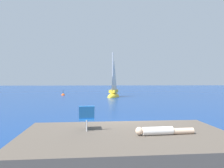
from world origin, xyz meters
TOP-DOWN VIEW (x-y plane):
  - ground_plane at (0.00, 0.00)m, footprint 160.00×160.00m
  - shore_ledge at (-0.13, -3.25)m, footprint 6.41×3.98m
  - boulder_seaward at (-1.75, -0.83)m, footprint 1.62×1.51m
  - boulder_inland at (2.21, -0.94)m, footprint 1.48×1.45m
  - sailboat_near at (1.02, 20.41)m, footprint 2.50×3.81m
  - person_sunbather at (0.89, -3.47)m, footprint 1.76×0.35m
  - beach_chair at (-1.34, -2.77)m, footprint 0.53×0.64m
  - marker_buoy at (-6.65, 24.27)m, footprint 0.56×0.56m

SIDE VIEW (x-z plane):
  - ground_plane at x=0.00m, z-range 0.00..0.00m
  - boulder_seaward at x=-1.75m, z-range -0.48..0.48m
  - boulder_inland at x=2.21m, z-range -0.36..0.36m
  - marker_buoy at x=-6.65m, z-range -0.56..0.57m
  - sailboat_near at x=1.02m, z-range -3.07..3.81m
  - shore_ledge at x=-0.13m, z-range 0.00..0.85m
  - person_sunbather at x=0.89m, z-range 0.84..1.09m
  - beach_chair at x=-1.34m, z-range 0.90..1.69m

